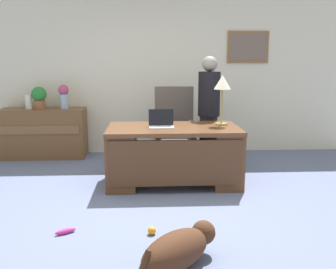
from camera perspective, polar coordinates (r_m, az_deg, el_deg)
ground_plane at (r=4.21m, az=-1.27°, el=-10.90°), size 12.00×12.00×0.00m
back_wall at (r=6.50m, az=-1.91°, el=9.17°), size 7.00×0.16×2.70m
desk at (r=4.82m, az=0.86°, el=-2.91°), size 1.69×0.92×0.75m
credenza at (r=6.50m, az=-18.57°, el=0.20°), size 1.37×0.50×0.82m
armchair at (r=5.74m, az=1.01°, el=0.53°), size 0.60×0.59×1.20m
person_standing at (r=5.48m, az=6.29°, el=3.50°), size 0.32×0.32×1.66m
dog_lying at (r=3.00m, az=1.71°, el=-17.18°), size 0.69×0.67×0.30m
laptop at (r=4.74m, az=-1.05°, el=1.80°), size 0.32×0.22×0.22m
desk_lamp at (r=4.91m, az=8.37°, el=7.45°), size 0.22×0.22×0.65m
vase_with_flowers at (r=6.32m, az=-15.75°, el=5.87°), size 0.17×0.17×0.39m
vase_empty at (r=6.49m, az=-20.64°, el=4.70°), size 0.12×0.12×0.22m
potted_plant at (r=6.43m, az=-19.21°, el=5.52°), size 0.24×0.24×0.36m
dog_toy_ball at (r=3.55m, az=-2.50°, el=-14.54°), size 0.08×0.08×0.08m
dog_toy_bone at (r=3.69m, az=-15.50°, el=-14.14°), size 0.20×0.14×0.05m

